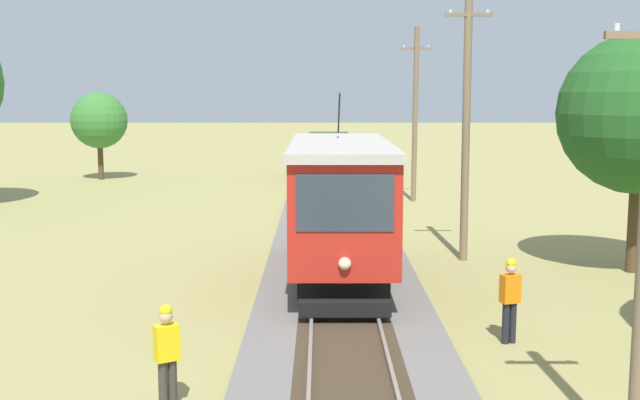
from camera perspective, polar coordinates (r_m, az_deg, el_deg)
The scene contains 8 objects.
red_tram at distance 20.76m, azimuth 1.37°, elevation -0.22°, with size 2.60×8.54×4.79m.
freight_car at distance 46.63m, azimuth 0.54°, elevation 3.54°, with size 2.40×5.20×2.31m.
utility_pole_mid at distance 24.00m, azimuth 10.51°, elevation 5.78°, with size 1.40×0.40×8.39m.
utility_pole_far at distance 36.55m, azimuth 6.84°, elevation 6.29°, with size 1.40×0.59×8.04m.
track_worker at distance 13.01m, azimuth -11.22°, elevation -10.86°, with size 0.45×0.40×1.78m.
second_worker at distance 16.53m, azimuth 13.58°, elevation -6.85°, with size 0.44×0.35×1.78m.
tree_left_near at distance 23.66m, azimuth 22.16°, elevation 5.84°, with size 4.53×4.53×6.79m.
tree_right_far at distance 47.36m, azimuth -15.94°, elevation 5.59°, with size 3.25×3.25×5.08m.
Camera 1 is at (-0.54, 1.12, 5.15)m, focal length 43.86 mm.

